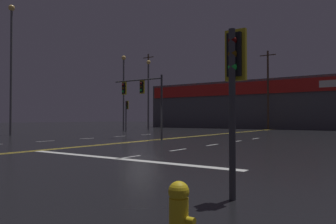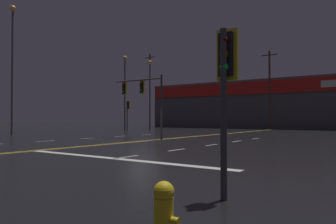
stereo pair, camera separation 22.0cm
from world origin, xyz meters
name	(u,v)px [view 1 (the left image)]	position (x,y,z in m)	size (l,w,h in m)	color
ground_plane	(141,141)	(0.00, 0.00, 0.00)	(200.00, 200.00, 0.00)	black
road_markings	(138,143)	(1.06, -1.57, 0.00)	(15.67, 60.00, 0.01)	gold
traffic_signal_median	(141,92)	(-1.65, 1.96, 3.53)	(4.53, 0.36, 4.65)	#38383D
traffic_signal_corner_southeast	(234,74)	(11.36, -11.06, 2.38)	(0.42, 0.36, 3.24)	#38383D
traffic_signal_corner_northwest	(127,109)	(-11.94, 11.90, 2.64)	(0.42, 0.36, 3.59)	#38383D
streetlight_near_left	(148,85)	(-13.55, 18.11, 6.03)	(0.56, 0.56, 9.45)	#59595E
streetlight_near_right	(124,83)	(-14.19, 13.84, 6.04)	(0.56, 0.56, 9.47)	#59595E
streetlight_median_approach	(11,54)	(-14.74, -0.63, 7.36)	(0.56, 0.56, 11.89)	#59595E
fire_hydrant	(179,211)	(11.69, -13.54, 0.40)	(0.35, 0.26, 0.76)	gold
building_backdrop	(284,105)	(0.00, 34.51, 3.64)	(42.90, 10.23, 7.26)	#4C4C51
utility_pole_row	(261,87)	(-1.24, 27.87, 5.90)	(45.68, 0.26, 12.75)	#4C3828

